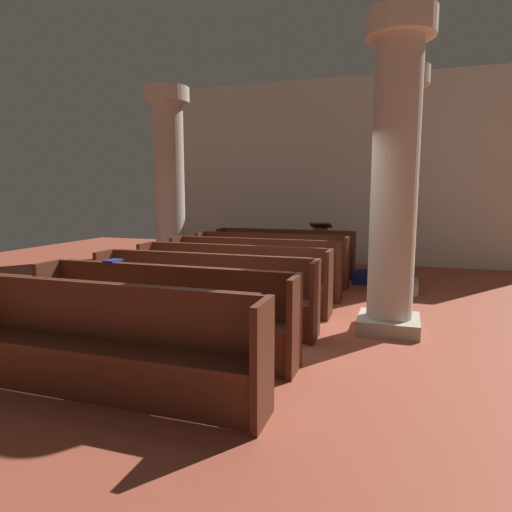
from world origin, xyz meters
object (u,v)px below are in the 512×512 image
pew_row_4 (203,290)px  pew_row_1 (271,258)px  kneeler_box_navy (363,277)px  pew_row_0 (284,251)px  lectern (320,249)px  pew_row_2 (254,266)px  pew_row_6 (102,339)px  pew_row_3 (232,276)px  pew_row_5 (163,310)px  pillar_aisle_side (398,178)px  pillar_far_side (169,181)px  hymn_book (113,261)px  pillar_aisle_rear (395,172)px

pew_row_4 → pew_row_1: bearing=90.0°
pew_row_1 → kneeler_box_navy: pew_row_1 is taller
kneeler_box_navy → pew_row_0: bearing=163.1°
pew_row_4 → lectern: bearing=83.2°
pew_row_2 → pew_row_6: (0.00, -4.11, 0.00)m
pew_row_3 → pew_row_5: same height
lectern → pew_row_1: bearing=-106.7°
pew_row_2 → pew_row_3: size_ratio=1.00×
pew_row_0 → lectern: size_ratio=2.75×
pew_row_1 → pillar_aisle_side: size_ratio=0.77×
pew_row_4 → pillar_far_side: (-2.24, 3.21, 1.49)m
pew_row_1 → pew_row_6: 5.13m
pew_row_0 → pew_row_3: same height
pew_row_4 → pillar_far_side: bearing=124.9°
pew_row_1 → pew_row_4: 3.08m
pew_row_1 → hymn_book: size_ratio=14.31×
pew_row_2 → pew_row_4: same height
pew_row_6 → pew_row_3: bearing=90.0°
pew_row_0 → pew_row_3: 3.08m
pew_row_2 → pew_row_1: bearing=90.0°
pew_row_0 → pew_row_4: same height
pew_row_4 → lectern: size_ratio=2.75×
pillar_aisle_rear → kneeler_box_navy: pillar_aisle_rear is taller
pew_row_3 → pew_row_4: (0.00, -1.03, 0.00)m
pew_row_0 → pew_row_1: same height
pew_row_4 → pew_row_6: (0.00, -2.05, 0.00)m
pew_row_3 → hymn_book: bearing=-111.4°
pew_row_0 → pew_row_3: (0.00, -3.08, 0.00)m
pew_row_1 → pew_row_4: bearing=-90.0°
pew_row_1 → kneeler_box_navy: (1.70, 0.51, -0.37)m
pew_row_2 → pillar_aisle_side: bearing=26.7°
pew_row_0 → pillar_aisle_side: (2.29, -0.90, 1.49)m
lectern → pew_row_5: bearing=-95.6°
pew_row_2 → hymn_book: 3.03m
pew_row_2 → pillar_aisle_rear: size_ratio=0.77×
pew_row_4 → pillar_aisle_side: 4.21m
kneeler_box_navy → pew_row_5: bearing=-110.3°
pillar_far_side → lectern: size_ratio=3.56×
pew_row_3 → pew_row_1: bearing=90.0°
pew_row_3 → hymn_book: hymn_book is taller
pillar_aisle_rear → hymn_book: pillar_aisle_rear is taller
pillar_aisle_rear → pew_row_1: bearing=133.4°
pew_row_0 → pillar_far_side: pillar_far_side is taller
pew_row_6 → kneeler_box_navy: 5.91m
pew_row_2 → pillar_aisle_side: 2.96m
pillar_far_side → pew_row_0: bearing=21.8°
kneeler_box_navy → pew_row_2: bearing=-137.9°
pillar_far_side → kneeler_box_navy: size_ratio=10.80×
pew_row_4 → pillar_aisle_rear: size_ratio=0.77×
pew_row_1 → pew_row_5: 4.11m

